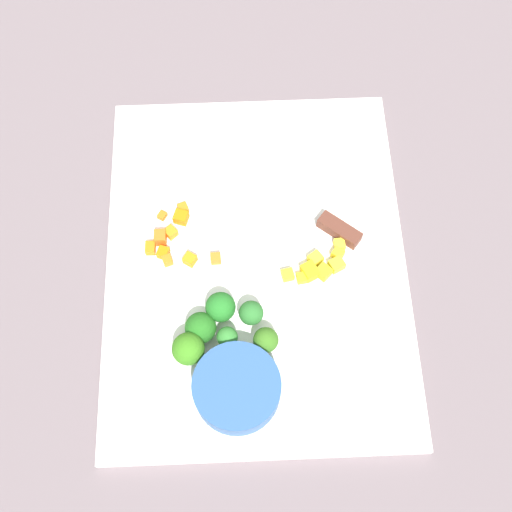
# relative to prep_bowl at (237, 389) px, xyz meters

# --- Properties ---
(ground_plane) EXTENTS (4.00, 4.00, 0.00)m
(ground_plane) POSITION_rel_prep_bowl_xyz_m (-0.17, 0.03, -0.03)
(ground_plane) COLOR slate
(cutting_board) EXTENTS (0.50, 0.39, 0.01)m
(cutting_board) POSITION_rel_prep_bowl_xyz_m (-0.17, 0.03, -0.03)
(cutting_board) COLOR white
(cutting_board) RESTS_ON ground_plane
(prep_bowl) EXTENTS (0.10, 0.10, 0.04)m
(prep_bowl) POSITION_rel_prep_bowl_xyz_m (0.00, 0.00, 0.00)
(prep_bowl) COLOR #2D538E
(prep_bowl) RESTS_ON cutting_board
(chef_knife) EXTENTS (0.21, 0.25, 0.02)m
(chef_knife) POSITION_rel_prep_bowl_xyz_m (-0.25, 0.08, -0.01)
(chef_knife) COLOR silver
(chef_knife) RESTS_ON cutting_board
(carrot_dice_0) EXTENTS (0.01, 0.01, 0.01)m
(carrot_dice_0) POSITION_rel_prep_bowl_xyz_m (-0.24, -0.09, -0.02)
(carrot_dice_0) COLOR orange
(carrot_dice_0) RESTS_ON cutting_board
(carrot_dice_1) EXTENTS (0.02, 0.02, 0.02)m
(carrot_dice_1) POSITION_rel_prep_bowl_xyz_m (-0.20, -0.09, -0.01)
(carrot_dice_1) COLOR orange
(carrot_dice_1) RESTS_ON cutting_board
(carrot_dice_2) EXTENTS (0.02, 0.01, 0.01)m
(carrot_dice_2) POSITION_rel_prep_bowl_xyz_m (-0.17, -0.09, -0.01)
(carrot_dice_2) COLOR orange
(carrot_dice_2) RESTS_ON cutting_board
(carrot_dice_3) EXTENTS (0.02, 0.02, 0.01)m
(carrot_dice_3) POSITION_rel_prep_bowl_xyz_m (-0.21, -0.08, -0.01)
(carrot_dice_3) COLOR orange
(carrot_dice_3) RESTS_ON cutting_board
(carrot_dice_4) EXTENTS (0.01, 0.01, 0.01)m
(carrot_dice_4) POSITION_rel_prep_bowl_xyz_m (-0.17, -0.02, -0.01)
(carrot_dice_4) COLOR orange
(carrot_dice_4) RESTS_ON cutting_board
(carrot_dice_5) EXTENTS (0.02, 0.02, 0.01)m
(carrot_dice_5) POSITION_rel_prep_bowl_xyz_m (-0.18, -0.09, -0.01)
(carrot_dice_5) COLOR orange
(carrot_dice_5) RESTS_ON cutting_board
(carrot_dice_6) EXTENTS (0.02, 0.01, 0.01)m
(carrot_dice_6) POSITION_rel_prep_bowl_xyz_m (-0.19, -0.11, -0.01)
(carrot_dice_6) COLOR orange
(carrot_dice_6) RESTS_ON cutting_board
(carrot_dice_7) EXTENTS (0.02, 0.02, 0.01)m
(carrot_dice_7) POSITION_rel_prep_bowl_xyz_m (-0.25, -0.07, -0.01)
(carrot_dice_7) COLOR orange
(carrot_dice_7) RESTS_ON cutting_board
(carrot_dice_8) EXTENTS (0.02, 0.02, 0.01)m
(carrot_dice_8) POSITION_rel_prep_bowl_xyz_m (-0.23, -0.07, -0.01)
(carrot_dice_8) COLOR orange
(carrot_dice_8) RESTS_ON cutting_board
(carrot_dice_9) EXTENTS (0.02, 0.02, 0.01)m
(carrot_dice_9) POSITION_rel_prep_bowl_xyz_m (-0.17, -0.06, -0.01)
(carrot_dice_9) COLOR orange
(carrot_dice_9) RESTS_ON cutting_board
(pepper_dice_0) EXTENTS (0.02, 0.02, 0.01)m
(pepper_dice_0) POSITION_rel_prep_bowl_xyz_m (-0.17, 0.11, -0.01)
(pepper_dice_0) COLOR yellow
(pepper_dice_0) RESTS_ON cutting_board
(pepper_dice_1) EXTENTS (0.02, 0.02, 0.01)m
(pepper_dice_1) POSITION_rel_prep_bowl_xyz_m (-0.17, 0.14, -0.01)
(pepper_dice_1) COLOR yellow
(pepper_dice_1) RESTS_ON cutting_board
(pepper_dice_2) EXTENTS (0.02, 0.02, 0.01)m
(pepper_dice_2) POSITION_rel_prep_bowl_xyz_m (-0.15, 0.07, -0.01)
(pepper_dice_2) COLOR yellow
(pepper_dice_2) RESTS_ON cutting_board
(pepper_dice_3) EXTENTS (0.02, 0.02, 0.02)m
(pepper_dice_3) POSITION_rel_prep_bowl_xyz_m (-0.15, 0.11, -0.01)
(pepper_dice_3) COLOR yellow
(pepper_dice_3) RESTS_ON cutting_board
(pepper_dice_4) EXTENTS (0.02, 0.02, 0.01)m
(pepper_dice_4) POSITION_rel_prep_bowl_xyz_m (-0.16, 0.13, -0.01)
(pepper_dice_4) COLOR yellow
(pepper_dice_4) RESTS_ON cutting_board
(pepper_dice_5) EXTENTS (0.03, 0.03, 0.02)m
(pepper_dice_5) POSITION_rel_prep_bowl_xyz_m (-0.15, 0.10, -0.01)
(pepper_dice_5) COLOR yellow
(pepper_dice_5) RESTS_ON cutting_board
(pepper_dice_6) EXTENTS (0.02, 0.01, 0.01)m
(pepper_dice_6) POSITION_rel_prep_bowl_xyz_m (-0.19, 0.14, -0.01)
(pepper_dice_6) COLOR yellow
(pepper_dice_6) RESTS_ON cutting_board
(pepper_dice_7) EXTENTS (0.01, 0.01, 0.01)m
(pepper_dice_7) POSITION_rel_prep_bowl_xyz_m (-0.14, 0.09, -0.01)
(pepper_dice_7) COLOR yellow
(pepper_dice_7) RESTS_ON cutting_board
(broccoli_floret_0) EXTENTS (0.04, 0.04, 0.05)m
(broccoli_floret_0) POSITION_rel_prep_bowl_xyz_m (-0.05, -0.06, 0.01)
(broccoli_floret_0) COLOR #81C36D
(broccoli_floret_0) RESTS_ON cutting_board
(broccoli_floret_1) EXTENTS (0.03, 0.03, 0.04)m
(broccoli_floret_1) POSITION_rel_prep_bowl_xyz_m (-0.06, 0.04, 0.00)
(broccoli_floret_1) COLOR #8CAC63
(broccoli_floret_1) RESTS_ON cutting_board
(broccoli_floret_2) EXTENTS (0.03, 0.03, 0.04)m
(broccoli_floret_2) POSITION_rel_prep_bowl_xyz_m (-0.09, 0.02, 0.00)
(broccoli_floret_2) COLOR #93BF61
(broccoli_floret_2) RESTS_ON cutting_board
(broccoli_floret_3) EXTENTS (0.04, 0.04, 0.04)m
(broccoli_floret_3) POSITION_rel_prep_bowl_xyz_m (-0.10, -0.02, 0.00)
(broccoli_floret_3) COLOR #84BE61
(broccoli_floret_3) RESTS_ON cutting_board
(broccoli_floret_4) EXTENTS (0.04, 0.04, 0.04)m
(broccoli_floret_4) POSITION_rel_prep_bowl_xyz_m (-0.08, -0.04, -0.00)
(broccoli_floret_4) COLOR #91AB69
(broccoli_floret_4) RESTS_ON cutting_board
(broccoli_floret_5) EXTENTS (0.03, 0.03, 0.04)m
(broccoli_floret_5) POSITION_rel_prep_bowl_xyz_m (-0.06, -0.01, 0.00)
(broccoli_floret_5) COLOR #8CBC55
(broccoli_floret_5) RESTS_ON cutting_board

